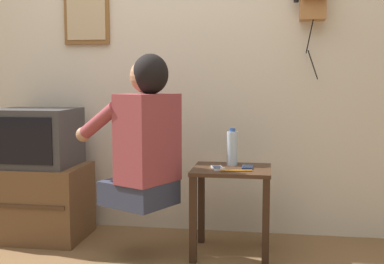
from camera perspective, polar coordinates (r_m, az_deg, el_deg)
wall_back at (r=3.34m, az=-2.40°, el=10.17°), size 6.80×0.05×2.55m
side_table at (r=2.89m, az=4.71°, el=-6.74°), size 0.46×0.40×0.52m
person at (r=2.74m, az=-5.74°, el=-0.44°), size 0.62×0.55×0.86m
tv_stand at (r=3.37m, az=-17.58°, el=-7.85°), size 0.61×0.46×0.48m
television at (r=3.30m, az=-17.96°, el=-0.58°), size 0.50×0.43×0.37m
framed_picture at (r=3.49m, az=-12.39°, el=13.60°), size 0.32×0.03×0.43m
cell_phone_held at (r=2.82m, az=3.02°, el=-4.28°), size 0.09×0.14×0.01m
cell_phone_spare at (r=2.87m, az=6.59°, el=-4.11°), size 0.06×0.12×0.01m
water_bottle at (r=2.93m, az=4.79°, el=-1.89°), size 0.06×0.06×0.23m
toothbrush at (r=2.75m, az=5.00°, el=-4.55°), size 0.18×0.05×0.02m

